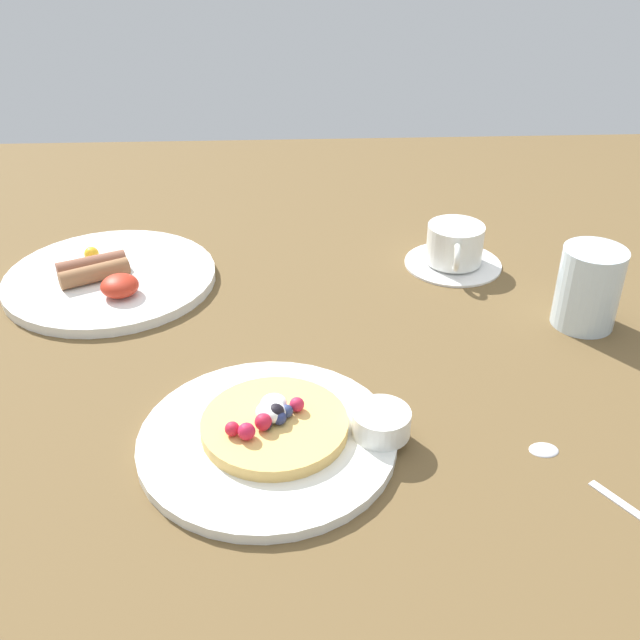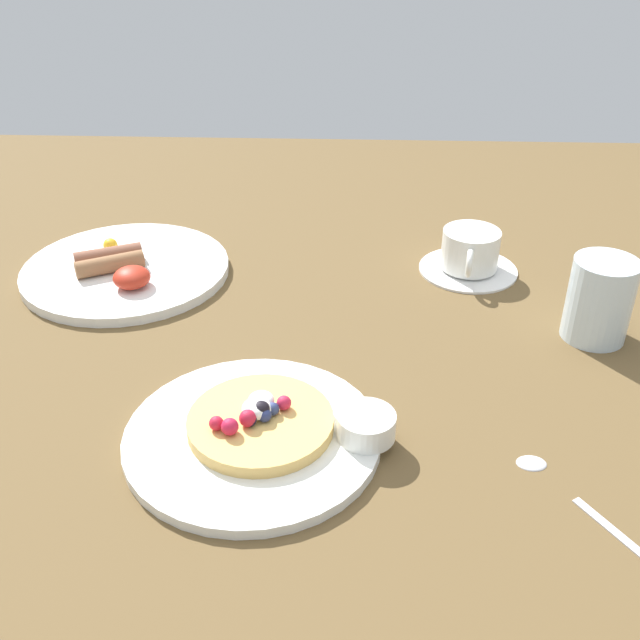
{
  "view_description": "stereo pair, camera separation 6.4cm",
  "coord_description": "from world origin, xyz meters",
  "px_view_note": "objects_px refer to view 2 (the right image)",
  "views": [
    {
      "loc": [
        0.01,
        -0.72,
        0.48
      ],
      "look_at": [
        0.04,
        -0.01,
        0.04
      ],
      "focal_mm": 41.69,
      "sensor_mm": 36.0,
      "label": 1
    },
    {
      "loc": [
        0.07,
        -0.72,
        0.48
      ],
      "look_at": [
        0.04,
        -0.01,
        0.04
      ],
      "focal_mm": 41.69,
      "sensor_mm": 36.0,
      "label": 2
    }
  ],
  "objects_px": {
    "pancake_plate": "(253,437)",
    "coffee_cup": "(470,249)",
    "water_glass": "(600,300)",
    "coffee_saucer": "(468,268)",
    "breakfast_plate": "(126,270)",
    "teaspoon": "(567,491)",
    "syrup_ramekin": "(366,425)"
  },
  "relations": [
    {
      "from": "pancake_plate",
      "to": "coffee_cup",
      "type": "height_order",
      "value": "coffee_cup"
    },
    {
      "from": "pancake_plate",
      "to": "coffee_cup",
      "type": "bearing_deg",
      "value": 55.1
    },
    {
      "from": "pancake_plate",
      "to": "water_glass",
      "type": "height_order",
      "value": "water_glass"
    },
    {
      "from": "water_glass",
      "to": "coffee_saucer",
      "type": "bearing_deg",
      "value": 127.98
    },
    {
      "from": "breakfast_plate",
      "to": "teaspoon",
      "type": "relative_size",
      "value": 1.87
    },
    {
      "from": "breakfast_plate",
      "to": "coffee_cup",
      "type": "distance_m",
      "value": 0.47
    },
    {
      "from": "syrup_ramekin",
      "to": "breakfast_plate",
      "type": "height_order",
      "value": "syrup_ramekin"
    },
    {
      "from": "coffee_saucer",
      "to": "teaspoon",
      "type": "bearing_deg",
      "value": -85.44
    },
    {
      "from": "syrup_ramekin",
      "to": "water_glass",
      "type": "relative_size",
      "value": 0.57
    },
    {
      "from": "syrup_ramekin",
      "to": "coffee_cup",
      "type": "xyz_separation_m",
      "value": [
        0.14,
        0.37,
        0.01
      ]
    },
    {
      "from": "syrup_ramekin",
      "to": "breakfast_plate",
      "type": "relative_size",
      "value": 0.2
    },
    {
      "from": "breakfast_plate",
      "to": "water_glass",
      "type": "height_order",
      "value": "water_glass"
    },
    {
      "from": "pancake_plate",
      "to": "water_glass",
      "type": "xyz_separation_m",
      "value": [
        0.38,
        0.21,
        0.04
      ]
    },
    {
      "from": "pancake_plate",
      "to": "breakfast_plate",
      "type": "relative_size",
      "value": 0.9
    },
    {
      "from": "coffee_cup",
      "to": "pancake_plate",
      "type": "bearing_deg",
      "value": -124.9
    },
    {
      "from": "syrup_ramekin",
      "to": "teaspoon",
      "type": "relative_size",
      "value": 0.38
    },
    {
      "from": "coffee_saucer",
      "to": "teaspoon",
      "type": "distance_m",
      "value": 0.43
    },
    {
      "from": "coffee_cup",
      "to": "water_glass",
      "type": "xyz_separation_m",
      "value": [
        0.13,
        -0.16,
        0.02
      ]
    },
    {
      "from": "breakfast_plate",
      "to": "coffee_cup",
      "type": "xyz_separation_m",
      "value": [
        0.47,
        0.03,
        0.03
      ]
    },
    {
      "from": "coffee_saucer",
      "to": "water_glass",
      "type": "height_order",
      "value": "water_glass"
    },
    {
      "from": "pancake_plate",
      "to": "coffee_saucer",
      "type": "bearing_deg",
      "value": 55.19
    },
    {
      "from": "syrup_ramekin",
      "to": "breakfast_plate",
      "type": "distance_m",
      "value": 0.47
    },
    {
      "from": "water_glass",
      "to": "pancake_plate",
      "type": "bearing_deg",
      "value": -151.67
    },
    {
      "from": "syrup_ramekin",
      "to": "pancake_plate",
      "type": "bearing_deg",
      "value": 179.6
    },
    {
      "from": "coffee_cup",
      "to": "water_glass",
      "type": "relative_size",
      "value": 1.07
    },
    {
      "from": "coffee_cup",
      "to": "water_glass",
      "type": "height_order",
      "value": "water_glass"
    },
    {
      "from": "pancake_plate",
      "to": "water_glass",
      "type": "distance_m",
      "value": 0.43
    },
    {
      "from": "coffee_saucer",
      "to": "coffee_cup",
      "type": "xyz_separation_m",
      "value": [
        -0.0,
        -0.0,
        0.03
      ]
    },
    {
      "from": "pancake_plate",
      "to": "coffee_saucer",
      "type": "relative_size",
      "value": 1.85
    },
    {
      "from": "pancake_plate",
      "to": "syrup_ramekin",
      "type": "relative_size",
      "value": 4.4
    },
    {
      "from": "coffee_cup",
      "to": "breakfast_plate",
      "type": "bearing_deg",
      "value": -176.52
    },
    {
      "from": "pancake_plate",
      "to": "coffee_saucer",
      "type": "distance_m",
      "value": 0.45
    }
  ]
}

